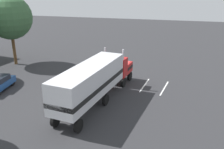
# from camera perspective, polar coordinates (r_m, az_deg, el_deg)

# --- Properties ---
(ground_plane) EXTENTS (120.00, 120.00, 0.00)m
(ground_plane) POSITION_cam_1_polar(r_m,az_deg,el_deg) (31.06, 1.49, -0.99)
(ground_plane) COLOR #2D2D30
(lane_stripe_near) EXTENTS (4.39, 0.64, 0.01)m
(lane_stripe_near) POSITION_cam_1_polar(r_m,az_deg,el_deg) (29.28, 7.55, -2.48)
(lane_stripe_near) COLOR silver
(lane_stripe_near) RESTS_ON ground_plane
(lane_stripe_mid) EXTENTS (4.38, 0.77, 0.01)m
(lane_stripe_mid) POSITION_cam_1_polar(r_m,az_deg,el_deg) (28.83, 12.06, -3.12)
(lane_stripe_mid) COLOR silver
(lane_stripe_mid) RESTS_ON ground_plane
(semi_truck) EXTENTS (14.37, 4.43, 4.50)m
(semi_truck) POSITION_cam_1_polar(r_m,az_deg,el_deg) (23.98, -3.86, -0.99)
(semi_truck) COLOR #B21919
(semi_truck) RESTS_ON ground_plane
(person_bystander) EXTENTS (0.35, 0.47, 1.63)m
(person_bystander) POSITION_cam_1_polar(r_m,az_deg,el_deg) (26.12, -9.92, -3.33)
(person_bystander) COLOR black
(person_bystander) RESTS_ON ground_plane
(tree_left) EXTENTS (6.26, 6.26, 10.03)m
(tree_left) POSITION_cam_1_polar(r_m,az_deg,el_deg) (38.39, -22.67, 12.14)
(tree_left) COLOR brown
(tree_left) RESTS_ON ground_plane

